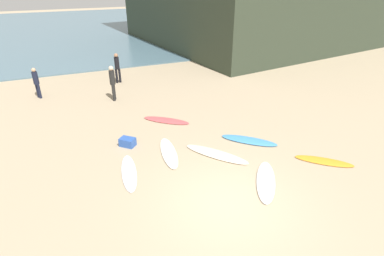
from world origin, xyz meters
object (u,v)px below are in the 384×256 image
Objects in this scene: surfboard_0 at (324,161)px; beachgoer_far at (113,81)px; beachgoer_mid at (117,66)px; beachgoer_near at (36,81)px; surfboard_1 at (266,181)px; beach_cooler at (128,142)px; surfboard_6 at (249,140)px; surfboard_5 at (129,172)px; surfboard_3 at (169,152)px; surfboard_4 at (166,120)px; surfboard_2 at (216,154)px.

surfboard_0 is 1.08× the size of beachgoer_far.
beachgoer_near is at bearing -0.18° from beachgoer_mid.
surfboard_1 is 5.43m from beach_cooler.
beachgoer_far is (-4.10, 6.67, 1.00)m from surfboard_6.
surfboard_1 is 1.04× the size of surfboard_5.
surfboard_3 reaches higher than surfboard_5.
beachgoer_mid is 8.07m from beach_cooler.
surfboard_1 is 1.28× the size of beachgoer_mid.
surfboard_4 is at bearing -101.22° from surfboard_0.
beachgoer_near is at bearing -94.88° from surfboard_4.
surfboard_0 is at bearing 77.84° from surfboard_4.
surfboard_5 is at bearing -174.73° from surfboard_1.
beachgoer_far is at bearing 85.01° from beach_cooler.
surfboard_1 is 4.01× the size of beach_cooler.
beachgoer_mid reaches higher than surfboard_4.
surfboard_6 is 11.63m from beachgoer_near.
beachgoer_near is (-9.40, 10.96, 0.88)m from surfboard_0.
surfboard_6 is at bearing -103.03° from surfboard_0.
surfboard_6 reaches higher than surfboard_1.
surfboard_3 is 1.03× the size of surfboard_5.
surfboard_2 is at bearing 87.84° from beachgoer_mid.
surfboard_6 reaches higher than surfboard_4.
surfboard_0 is at bearing -165.68° from beachgoer_near.
beachgoer_far is at bearing -113.84° from surfboard_4.
surfboard_3 is 2.84m from surfboard_4.
surfboard_1 is 0.91× the size of surfboard_2.
surfboard_0 is 0.90× the size of surfboard_5.
surfboard_3 is 9.41m from beachgoer_near.
beachgoer_mid is (-0.05, 9.11, 0.97)m from surfboard_3.
surfboard_4 is 1.33× the size of beachgoer_near.
surfboard_5 is 4.93m from surfboard_6.
surfboard_3 reaches higher than surfboard_0.
beachgoer_mid is (1.61, 9.78, 0.98)m from surfboard_5.
beach_cooler reaches higher than surfboard_1.
beachgoer_far is (3.66, -1.95, 0.13)m from beachgoer_near.
beachgoer_mid is at bearing 135.84° from surfboard_1.
beachgoer_mid is at bearing -105.00° from beachgoer_near.
beachgoer_mid is (-4.95, 11.85, 0.98)m from surfboard_0.
surfboard_1 is 13.07m from beachgoer_near.
surfboard_0 is 3.47× the size of beach_cooler.
surfboard_1 is 1.01× the size of surfboard_3.
surfboard_0 is 5.62m from surfboard_3.
surfboard_2 is at bearing 143.51° from surfboard_1.
surfboard_0 is at bearing -66.01° from surfboard_2.
beachgoer_mid is (4.45, 0.89, 0.10)m from beachgoer_near.
surfboard_3 is at bearing 116.95° from surfboard_2.
surfboard_2 is 7.55m from beachgoer_far.
beach_cooler is at bearing -33.18° from surfboard_3.
surfboard_0 is 1.11× the size of beachgoer_mid.
surfboard_1 is at bearing -44.35° from surfboard_0.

